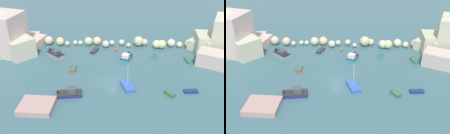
# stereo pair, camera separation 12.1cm
# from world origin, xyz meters

# --- Properties ---
(cove_water) EXTENTS (160.00, 160.00, 0.00)m
(cove_water) POSITION_xyz_m (0.00, 0.00, 0.00)
(cove_water) COLOR #38616C
(cove_water) RESTS_ON ground
(cliff_headland_left) EXTENTS (20.91, 16.73, 10.92)m
(cliff_headland_left) POSITION_xyz_m (-28.04, 14.28, 3.88)
(cliff_headland_left) COLOR beige
(cliff_headland_left) RESTS_ON ground
(cliff_headland_right) EXTENTS (15.80, 18.21, 9.67)m
(cliff_headland_right) POSITION_xyz_m (28.20, 15.36, 3.40)
(cliff_headland_right) COLOR beige
(cliff_headland_right) RESTS_ON ground
(rock_breakwater) EXTENTS (41.44, 3.98, 2.71)m
(rock_breakwater) POSITION_xyz_m (2.37, 18.42, 1.11)
(rock_breakwater) COLOR beige
(rock_breakwater) RESTS_ON ground
(stone_dock) EXTENTS (6.49, 5.60, 1.10)m
(stone_dock) POSITION_xyz_m (-13.32, -10.28, 0.55)
(stone_dock) COLOR tan
(stone_dock) RESTS_ON ground
(channel_buoy) EXTENTS (0.64, 0.64, 0.64)m
(channel_buoy) POSITION_xyz_m (0.36, 15.23, 0.32)
(channel_buoy) COLOR #E04C28
(channel_buoy) RESTS_ON cove_water
(moored_boat_0) EXTENTS (5.22, 2.94, 1.78)m
(moored_boat_0) POSITION_xyz_m (-7.91, -5.83, 0.59)
(moored_boat_0) COLOR navy
(moored_boat_0) RESTS_ON cove_water
(moored_boat_1) EXTENTS (3.30, 4.50, 1.81)m
(moored_boat_1) POSITION_xyz_m (3.31, 10.25, 0.64)
(moored_boat_1) COLOR teal
(moored_boat_1) RESTS_ON cove_water
(moored_boat_2) EXTENTS (5.60, 5.30, 1.75)m
(moored_boat_2) POSITION_xyz_m (-14.89, 11.23, 0.61)
(moored_boat_2) COLOR gray
(moored_boat_2) RESTS_ON cove_water
(moored_boat_3) EXTENTS (1.91, 3.17, 0.52)m
(moored_boat_3) POSITION_xyz_m (18.71, 10.11, 0.27)
(moored_boat_3) COLOR teal
(moored_boat_3) RESTS_ON cove_water
(moored_boat_4) EXTENTS (3.34, 4.84, 5.69)m
(moored_boat_4) POSITION_xyz_m (3.60, -2.29, 0.37)
(moored_boat_4) COLOR blue
(moored_boat_4) RESTS_ON cove_water
(moored_boat_5) EXTENTS (2.28, 3.48, 0.52)m
(moored_boat_5) POSITION_xyz_m (-5.23, 14.55, 0.26)
(moored_boat_5) COLOR navy
(moored_boat_5) RESTS_ON cove_water
(moored_boat_6) EXTENTS (2.99, 1.46, 0.45)m
(moored_boat_6) POSITION_xyz_m (16.61, -3.40, 0.23)
(moored_boat_6) COLOR navy
(moored_boat_6) RESTS_ON cove_water
(moored_boat_7) EXTENTS (1.34, 2.78, 0.51)m
(moored_boat_7) POSITION_xyz_m (-9.14, 4.31, 0.27)
(moored_boat_7) COLOR #CA4032
(moored_boat_7) RESTS_ON cove_water
(moored_boat_8) EXTENTS (2.29, 2.49, 0.60)m
(moored_boat_8) POSITION_xyz_m (12.13, -4.72, 0.32)
(moored_boat_8) COLOR #387D43
(moored_boat_8) RESTS_ON cove_water
(moored_boat_9) EXTENTS (1.61, 2.64, 0.56)m
(moored_boat_9) POSITION_xyz_m (10.63, 11.93, 0.27)
(moored_boat_9) COLOR #3D8D4B
(moored_boat_9) RESTS_ON cove_water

